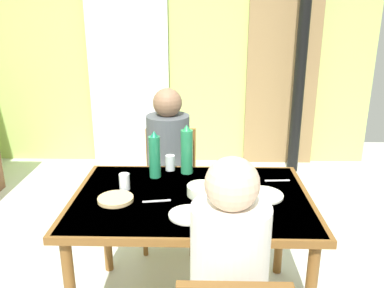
% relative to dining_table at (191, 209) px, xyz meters
% --- Properties ---
extents(ground_plane, '(6.15, 6.15, 0.00)m').
position_rel_dining_table_xyz_m(ground_plane, '(-0.35, 0.24, -0.67)').
color(ground_plane, silver).
extents(wall_back, '(4.67, 0.10, 2.67)m').
position_rel_dining_table_xyz_m(wall_back, '(-0.35, 2.61, 0.66)').
color(wall_back, '#AAC662').
rests_on(wall_back, ground_plane).
extents(door_wooden, '(0.80, 0.05, 2.00)m').
position_rel_dining_table_xyz_m(door_wooden, '(0.96, 2.53, 0.33)').
color(door_wooden, olive).
rests_on(door_wooden, ground_plane).
extents(stove_pipe_column, '(0.12, 0.12, 2.67)m').
position_rel_dining_table_xyz_m(stove_pipe_column, '(1.09, 2.26, 0.66)').
color(stove_pipe_column, black).
rests_on(stove_pipe_column, ground_plane).
extents(curtain_panel, '(0.90, 0.03, 2.24)m').
position_rel_dining_table_xyz_m(curtain_panel, '(-0.77, 2.51, 0.45)').
color(curtain_panel, white).
rests_on(curtain_panel, ground_plane).
extents(dining_table, '(1.30, 0.89, 0.75)m').
position_rel_dining_table_xyz_m(dining_table, '(0.00, 0.00, 0.00)').
color(dining_table, brown).
rests_on(dining_table, ground_plane).
extents(chair_far_diner, '(0.40, 0.40, 0.87)m').
position_rel_dining_table_xyz_m(chair_far_diner, '(-0.18, 0.80, -0.17)').
color(chair_far_diner, brown).
rests_on(chair_far_diner, ground_plane).
extents(person_near_diner, '(0.30, 0.37, 0.77)m').
position_rel_dining_table_xyz_m(person_near_diner, '(0.16, -0.66, 0.11)').
color(person_near_diner, white).
rests_on(person_near_diner, ground_plane).
extents(person_far_diner, '(0.30, 0.37, 0.77)m').
position_rel_dining_table_xyz_m(person_far_diner, '(-0.18, 0.66, 0.11)').
color(person_far_diner, '#4E5456').
rests_on(person_far_diner, ground_plane).
extents(water_bottle_green_near, '(0.07, 0.07, 0.31)m').
position_rel_dining_table_xyz_m(water_bottle_green_near, '(-0.04, 0.33, 0.22)').
color(water_bottle_green_near, '#258350').
rests_on(water_bottle_green_near, dining_table).
extents(water_bottle_green_far, '(0.07, 0.07, 0.29)m').
position_rel_dining_table_xyz_m(water_bottle_green_far, '(-0.23, 0.26, 0.21)').
color(water_bottle_green_far, '#1E784C').
rests_on(water_bottle_green_far, dining_table).
extents(serving_bowl_center, '(0.17, 0.17, 0.05)m').
position_rel_dining_table_xyz_m(serving_bowl_center, '(0.06, 0.02, 0.10)').
color(serving_bowl_center, silver).
rests_on(serving_bowl_center, dining_table).
extents(dinner_plate_near_left, '(0.21, 0.21, 0.01)m').
position_rel_dining_table_xyz_m(dinner_plate_near_left, '(-0.00, -0.23, 0.08)').
color(dinner_plate_near_left, white).
rests_on(dinner_plate_near_left, dining_table).
extents(dinner_plate_near_right, '(0.23, 0.23, 0.01)m').
position_rel_dining_table_xyz_m(dinner_plate_near_right, '(0.39, 0.01, 0.08)').
color(dinner_plate_near_right, white).
rests_on(dinner_plate_near_right, dining_table).
extents(drinking_glass_by_near_diner, '(0.06, 0.06, 0.10)m').
position_rel_dining_table_xyz_m(drinking_glass_by_near_diner, '(0.20, -0.03, 0.13)').
color(drinking_glass_by_near_diner, silver).
rests_on(drinking_glass_by_near_diner, dining_table).
extents(drinking_glass_by_far_diner, '(0.06, 0.06, 0.10)m').
position_rel_dining_table_xyz_m(drinking_glass_by_far_diner, '(-0.14, 0.38, 0.13)').
color(drinking_glass_by_far_diner, silver).
rests_on(drinking_glass_by_far_diner, dining_table).
extents(drinking_glass_spare_center, '(0.06, 0.06, 0.09)m').
position_rel_dining_table_xyz_m(drinking_glass_spare_center, '(-0.38, 0.08, 0.12)').
color(drinking_glass_spare_center, silver).
rests_on(drinking_glass_spare_center, dining_table).
extents(bread_plate_sliced, '(0.19, 0.19, 0.02)m').
position_rel_dining_table_xyz_m(bread_plate_sliced, '(-0.40, -0.07, 0.09)').
color(bread_plate_sliced, '#DBB77A').
rests_on(bread_plate_sliced, dining_table).
extents(cutlery_knife_near, '(0.15, 0.04, 0.00)m').
position_rel_dining_table_xyz_m(cutlery_knife_near, '(-0.18, -0.07, 0.08)').
color(cutlery_knife_near, silver).
rests_on(cutlery_knife_near, dining_table).
extents(cutlery_fork_near, '(0.15, 0.03, 0.00)m').
position_rel_dining_table_xyz_m(cutlery_fork_near, '(0.51, 0.22, 0.08)').
color(cutlery_fork_near, silver).
rests_on(cutlery_fork_near, dining_table).
extents(cutlery_knife_far, '(0.07, 0.15, 0.00)m').
position_rel_dining_table_xyz_m(cutlery_knife_far, '(0.24, 0.29, 0.08)').
color(cutlery_knife_far, silver).
rests_on(cutlery_knife_far, dining_table).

